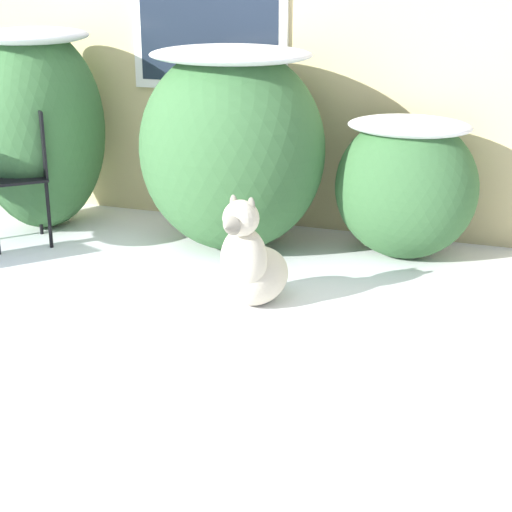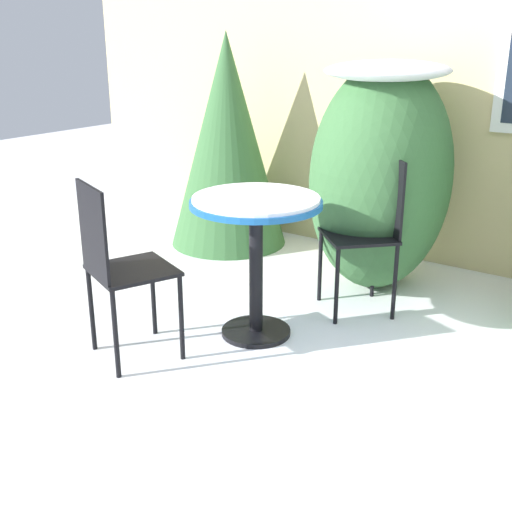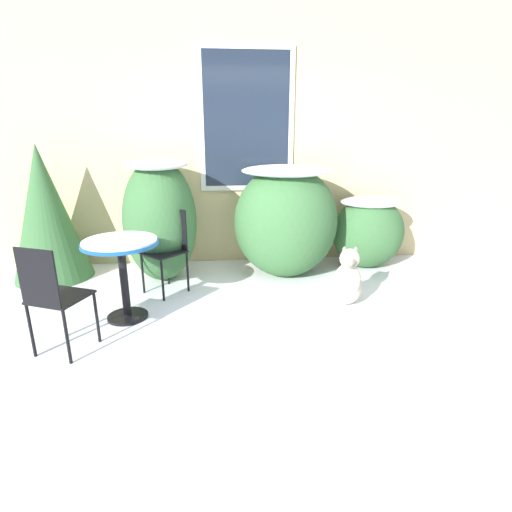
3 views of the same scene
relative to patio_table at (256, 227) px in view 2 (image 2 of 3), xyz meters
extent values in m
plane|color=white|center=(1.21, -0.54, -0.60)|extent=(16.00, 16.00, 0.00)
ellipsoid|color=#386638|center=(0.21, 1.02, 0.09)|extent=(0.81, 1.04, 1.38)
ellipsoid|color=white|center=(0.21, 1.02, 0.72)|extent=(0.69, 0.89, 0.12)
cone|color=#386638|center=(-1.08, 1.17, 0.17)|extent=(0.86, 0.86, 1.54)
cylinder|color=black|center=(0.00, 0.00, -0.58)|extent=(0.37, 0.37, 0.03)
cylinder|color=black|center=(0.00, 0.00, -0.23)|extent=(0.07, 0.07, 0.68)
cylinder|color=#195699|center=(0.00, 0.00, 0.12)|extent=(0.67, 0.67, 0.03)
cylinder|color=white|center=(0.00, 0.00, 0.15)|extent=(0.64, 0.64, 0.02)
cube|color=black|center=(0.29, 0.59, -0.15)|extent=(0.52, 0.52, 0.02)
cube|color=black|center=(0.41, 0.72, 0.08)|extent=(0.25, 0.25, 0.43)
cylinder|color=black|center=(0.05, 0.59, -0.38)|extent=(0.02, 0.02, 0.44)
cylinder|color=black|center=(0.29, 0.36, -0.38)|extent=(0.02, 0.02, 0.44)
cylinder|color=black|center=(0.28, 0.83, -0.38)|extent=(0.02, 0.02, 0.44)
cylinder|color=black|center=(0.52, 0.59, -0.38)|extent=(0.02, 0.02, 0.44)
cube|color=black|center=(-0.35, -0.53, -0.15)|extent=(0.48, 0.48, 0.02)
cube|color=black|center=(-0.42, -0.69, 0.08)|extent=(0.32, 0.14, 0.43)
cylinder|color=black|center=(-0.14, -0.44, -0.38)|extent=(0.02, 0.02, 0.44)
cylinder|color=black|center=(-0.44, -0.31, -0.38)|extent=(0.02, 0.02, 0.44)
cylinder|color=black|center=(-0.26, -0.74, -0.38)|extent=(0.02, 0.02, 0.44)
cylinder|color=black|center=(-0.57, -0.62, -0.38)|extent=(0.02, 0.02, 0.44)
camera|label=1|loc=(3.48, -3.55, 1.02)|focal=55.00mm
camera|label=2|loc=(1.79, -2.54, 0.94)|focal=45.00mm
camera|label=3|loc=(0.88, -3.47, 1.08)|focal=28.00mm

